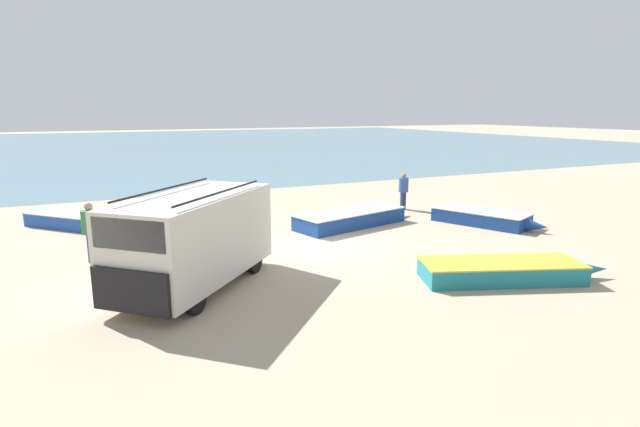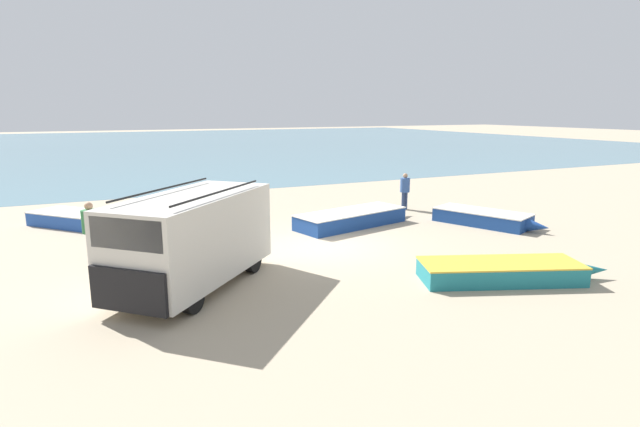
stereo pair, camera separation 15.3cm
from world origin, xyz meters
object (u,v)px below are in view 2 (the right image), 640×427
at_px(fishing_rowboat_2, 485,218).
at_px(fisherman_0, 90,226).
at_px(fishing_rowboat_1, 505,271).
at_px(fishing_rowboat_0, 81,219).
at_px(fisherman_1, 405,188).
at_px(parked_van, 193,237).
at_px(fishing_rowboat_3, 354,218).

bearing_deg(fishing_rowboat_2, fisherman_0, -118.00).
distance_m(fishing_rowboat_1, fishing_rowboat_2, 6.50).
bearing_deg(fishing_rowboat_0, fisherman_1, -143.32).
distance_m(fishing_rowboat_0, fisherman_0, 5.08).
relative_size(parked_van, fishing_rowboat_3, 0.88).
bearing_deg(fisherman_1, fishing_rowboat_2, -175.80).
distance_m(parked_van, fisherman_0, 4.08).
height_order(fishing_rowboat_1, fisherman_1, fisherman_1).
relative_size(fishing_rowboat_2, fishing_rowboat_3, 0.78).
xyz_separation_m(parked_van, fishing_rowboat_2, (11.34, 2.17, -1.00)).
height_order(fishing_rowboat_3, fisherman_0, fisherman_0).
bearing_deg(fisherman_0, fishing_rowboat_3, 38.15).
bearing_deg(fishing_rowboat_3, fishing_rowboat_0, 142.19).
bearing_deg(fishing_rowboat_2, parked_van, -101.97).
height_order(parked_van, fishing_rowboat_0, parked_van).
bearing_deg(fishing_rowboat_2, fisherman_1, 172.62).
height_order(fisherman_0, fisherman_1, fisherman_0).
xyz_separation_m(parked_van, fishing_rowboat_0, (-2.57, 8.41, -1.00)).
bearing_deg(fisherman_0, fishing_rowboat_1, -0.52).
bearing_deg(fishing_rowboat_2, fishing_rowboat_1, -61.37).
bearing_deg(fisherman_1, parked_van, 108.93).
distance_m(fishing_rowboat_1, fishing_rowboat_3, 7.15).
xyz_separation_m(fishing_rowboat_2, fisherman_0, (-13.58, 1.23, 0.77)).
xyz_separation_m(parked_van, fisherman_0, (-2.24, 3.40, -0.23)).
distance_m(fishing_rowboat_2, fishing_rowboat_3, 4.98).
bearing_deg(fishing_rowboat_0, fisherman_0, 141.12).
xyz_separation_m(fishing_rowboat_2, fisherman_1, (-1.05, 3.80, 0.69)).
xyz_separation_m(fishing_rowboat_1, fisherman_1, (3.00, 8.89, 0.70)).
xyz_separation_m(parked_van, fishing_rowboat_1, (7.29, -2.91, -1.01)).
relative_size(fishing_rowboat_2, fisherman_0, 2.45).
relative_size(fishing_rowboat_0, fishing_rowboat_3, 0.82).
relative_size(fishing_rowboat_0, fisherman_1, 2.81).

